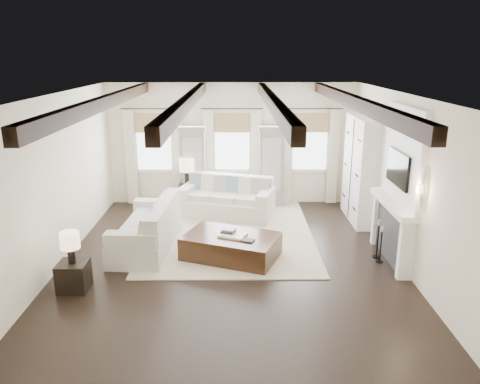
{
  "coord_description": "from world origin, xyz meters",
  "views": [
    {
      "loc": [
        0.11,
        -8.44,
        3.91
      ],
      "look_at": [
        0.18,
        0.84,
        1.15
      ],
      "focal_mm": 35.0,
      "sensor_mm": 36.0,
      "label": 1
    }
  ],
  "objects_px": {
    "sofa_back": "(227,200)",
    "side_table_front": "(74,276)",
    "ottoman": "(231,246)",
    "side_table_back": "(188,195)",
    "sofa_left": "(149,230)"
  },
  "relations": [
    {
      "from": "side_table_front",
      "to": "side_table_back",
      "type": "relative_size",
      "value": 0.76
    },
    {
      "from": "side_table_front",
      "to": "sofa_left",
      "type": "bearing_deg",
      "value": 61.04
    },
    {
      "from": "sofa_left",
      "to": "side_table_back",
      "type": "bearing_deg",
      "value": 78.94
    },
    {
      "from": "side_table_front",
      "to": "sofa_back",
      "type": "bearing_deg",
      "value": 56.35
    },
    {
      "from": "sofa_left",
      "to": "side_table_back",
      "type": "height_order",
      "value": "sofa_left"
    },
    {
      "from": "sofa_back",
      "to": "ottoman",
      "type": "relative_size",
      "value": 1.38
    },
    {
      "from": "sofa_back",
      "to": "side_table_front",
      "type": "bearing_deg",
      "value": -123.65
    },
    {
      "from": "ottoman",
      "to": "side_table_front",
      "type": "xyz_separation_m",
      "value": [
        -2.69,
        -1.28,
        0.01
      ]
    },
    {
      "from": "sofa_back",
      "to": "ottoman",
      "type": "height_order",
      "value": "sofa_back"
    },
    {
      "from": "ottoman",
      "to": "side_table_front",
      "type": "relative_size",
      "value": 3.63
    },
    {
      "from": "sofa_back",
      "to": "side_table_front",
      "type": "distance_m",
      "value": 4.62
    },
    {
      "from": "sofa_left",
      "to": "side_table_back",
      "type": "relative_size",
      "value": 3.67
    },
    {
      "from": "ottoman",
      "to": "side_table_back",
      "type": "height_order",
      "value": "side_table_back"
    },
    {
      "from": "ottoman",
      "to": "side_table_back",
      "type": "relative_size",
      "value": 2.76
    },
    {
      "from": "sofa_back",
      "to": "side_table_front",
      "type": "xyz_separation_m",
      "value": [
        -2.56,
        -3.85,
        -0.15
      ]
    }
  ]
}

